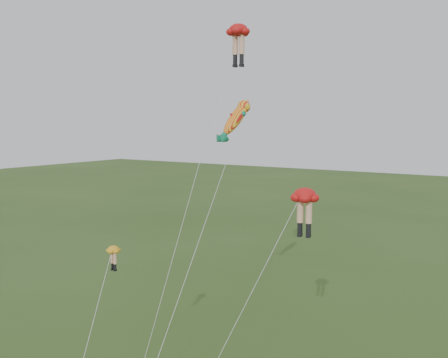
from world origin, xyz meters
The scene contains 4 objects.
legs_kite_red_high centered at (1.36, 7.86, 22.19)m, with size 3.64×8.54×23.09m.
legs_kite_red_mid centered at (7.69, 4.27, 12.64)m, with size 5.75×6.19×13.38m.
legs_kite_yellow centered at (-2.84, 0.49, 8.69)m, with size 1.59×5.67×9.54m.
fish_kite centered at (1.20, 7.98, 17.03)m, with size 1.67×12.72×18.57m.
Camera 1 is at (18.35, -19.97, 16.79)m, focal length 40.00 mm.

